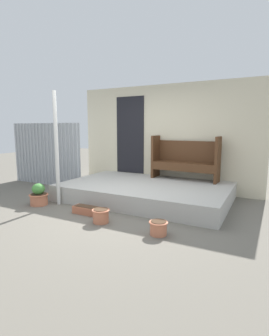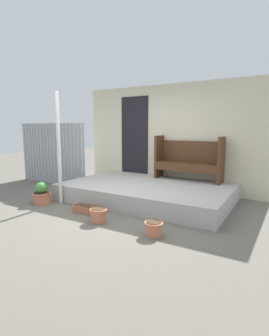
{
  "view_description": "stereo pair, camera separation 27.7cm",
  "coord_description": "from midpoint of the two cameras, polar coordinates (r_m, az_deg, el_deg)",
  "views": [
    {
      "loc": [
        2.54,
        -3.97,
        1.55
      ],
      "look_at": [
        0.28,
        0.38,
        0.79
      ],
      "focal_mm": 28.0,
      "sensor_mm": 36.0,
      "label": 1
    },
    {
      "loc": [
        2.78,
        -3.84,
        1.55
      ],
      "look_at": [
        0.28,
        0.38,
        0.79
      ],
      "focal_mm": 28.0,
      "sensor_mm": 36.0,
      "label": 2
    }
  ],
  "objects": [
    {
      "name": "ground_plane",
      "position": [
        4.97,
        -3.44,
        -9.44
      ],
      "size": [
        24.0,
        24.0,
        0.0
      ],
      "primitive_type": "plane",
      "color": "#666056"
    },
    {
      "name": "porch_slab",
      "position": [
        5.75,
        4.16,
        -5.15
      ],
      "size": [
        3.5,
        2.19,
        0.34
      ],
      "color": "#B2AFA8",
      "rests_on": "ground_plane"
    },
    {
      "name": "house_wall",
      "position": [
        6.62,
        8.33,
        6.51
      ],
      "size": [
        4.7,
        0.08,
        2.6
      ],
      "color": "beige",
      "rests_on": "ground_plane"
    },
    {
      "name": "fence_corrugated",
      "position": [
        7.59,
        -16.6,
        2.99
      ],
      "size": [
        2.38,
        0.05,
        1.68
      ],
      "color": "#9EA3A8",
      "rests_on": "ground_plane"
    },
    {
      "name": "support_post",
      "position": [
        5.49,
        -14.78,
        4.08
      ],
      "size": [
        0.07,
        0.07,
        2.26
      ],
      "color": "silver",
      "rests_on": "ground_plane"
    },
    {
      "name": "bench",
      "position": [
        6.2,
        12.95,
        2.08
      ],
      "size": [
        1.58,
        0.46,
        1.02
      ],
      "rotation": [
        0.0,
        0.0,
        -0.04
      ],
      "color": "#4C2D19",
      "rests_on": "porch_slab"
    },
    {
      "name": "flower_pot_left",
      "position": [
        5.71,
        -18.28,
        -5.45
      ],
      "size": [
        0.38,
        0.38,
        0.44
      ],
      "color": "#C67251",
      "rests_on": "ground_plane"
    },
    {
      "name": "flower_pot_middle",
      "position": [
        4.43,
        -6.04,
        -10.05
      ],
      "size": [
        0.3,
        0.3,
        0.23
      ],
      "color": "#C67251",
      "rests_on": "ground_plane"
    },
    {
      "name": "flower_pot_right",
      "position": [
        3.91,
        6.26,
        -12.8
      ],
      "size": [
        0.28,
        0.28,
        0.21
      ],
      "color": "#C67251",
      "rests_on": "ground_plane"
    },
    {
      "name": "planter_box_rect",
      "position": [
        4.91,
        -8.74,
        -8.89
      ],
      "size": [
        0.54,
        0.2,
        0.14
      ],
      "color": "#B76647",
      "rests_on": "ground_plane"
    }
  ]
}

